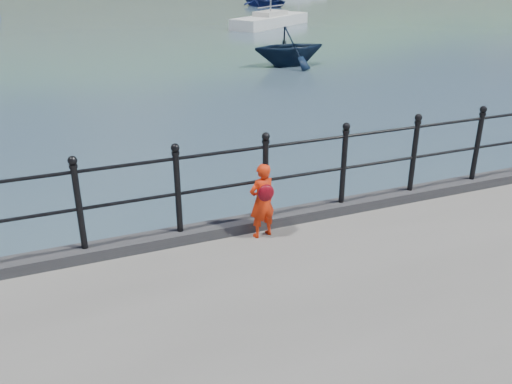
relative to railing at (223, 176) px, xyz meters
name	(u,v)px	position (x,y,z in m)	size (l,w,h in m)	color
ground	(222,289)	(0.00, 0.15, -1.82)	(600.00, 600.00, 0.00)	#2D4251
kerb	(224,228)	(0.00, 0.00, -0.75)	(60.00, 0.30, 0.15)	#28282B
railing	(223,176)	(0.00, 0.00, 0.00)	(18.11, 0.11, 1.20)	black
far_shore	(130,24)	(38.34, 239.56, -24.39)	(830.00, 200.00, 156.00)	#333A21
child	(262,200)	(0.44, -0.27, -0.30)	(0.41, 0.34, 1.02)	red
launch_blue	(267,1)	(19.13, 43.52, -1.36)	(3.23, 4.52, 0.94)	#121C4F
launch_navy	(289,46)	(8.26, 15.51, -0.99)	(2.74, 3.18, 1.68)	black
sailboat_near	(270,21)	(13.25, 29.11, -1.48)	(6.83, 5.51, 9.46)	white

